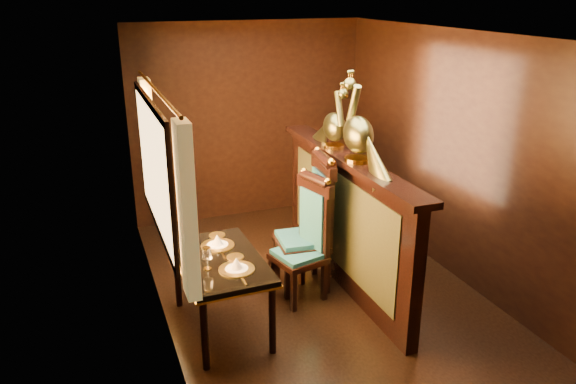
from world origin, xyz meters
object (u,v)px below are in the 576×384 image
at_px(dining_table, 220,265).
at_px(chair_left, 314,218).
at_px(peacock_left, 359,118).
at_px(peacock_right, 335,114).
at_px(chair_right, 308,234).

distance_m(dining_table, chair_left, 1.16).
bearing_deg(dining_table, chair_left, 20.36).
bearing_deg(chair_left, dining_table, -152.76).
height_order(peacock_left, peacock_right, peacock_left).
height_order(dining_table, chair_right, chair_right).
relative_size(dining_table, chair_left, 0.85).
bearing_deg(dining_table, peacock_left, 5.10).
height_order(chair_left, chair_right, chair_left).
xyz_separation_m(peacock_left, peacock_right, (0.00, 0.50, -0.07)).
height_order(chair_left, peacock_right, peacock_right).
xyz_separation_m(dining_table, peacock_left, (1.37, 0.16, 1.15)).
bearing_deg(chair_left, peacock_left, -36.82).
height_order(dining_table, chair_left, chair_left).
bearing_deg(dining_table, peacock_right, 24.31).
height_order(chair_right, peacock_left, peacock_left).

